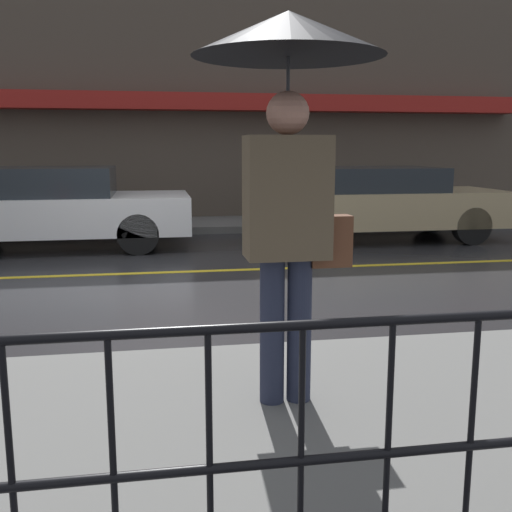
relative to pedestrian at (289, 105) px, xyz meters
name	(u,v)px	position (x,y,z in m)	size (l,w,h in m)	color
ground_plane	(143,273)	(-0.92, 4.59, -1.87)	(80.00, 80.00, 0.00)	#262628
sidewalk_near	(131,447)	(-0.92, -0.30, -1.81)	(28.00, 2.75, 0.14)	#60605E
sidewalk_far	(146,226)	(-0.92, 9.03, -1.81)	(28.00, 1.85, 0.14)	#60605E
lane_marking	(143,273)	(-0.92, 4.59, -1.87)	(25.20, 0.12, 0.01)	gold
building_storefront	(142,61)	(-0.92, 10.08, 1.57)	(28.00, 0.85, 6.99)	#4C4238
railing_foreground	(112,430)	(-0.92, -1.43, -1.16)	(12.00, 0.04, 0.93)	black
pedestrian	(289,105)	(0.00, 0.00, 0.00)	(1.07, 1.07, 2.24)	#23283D
car_white	(52,207)	(-2.40, 6.87, -1.18)	(4.36, 1.84, 1.33)	silver
car_tan	(377,202)	(3.20, 6.87, -1.19)	(4.44, 1.78, 1.31)	tan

